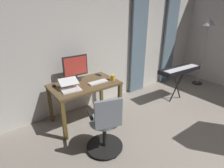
{
  "coord_description": "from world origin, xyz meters",
  "views": [
    {
      "loc": [
        2.55,
        0.41,
        2.0
      ],
      "look_at": [
        1.02,
        -1.68,
        0.9
      ],
      "focal_mm": 28.47,
      "sensor_mm": 36.0,
      "label": 1
    }
  ],
  "objects": [
    {
      "name": "computer_mouse",
      "position": [
        1.69,
        -2.47,
        0.77
      ],
      "size": [
        0.06,
        0.1,
        0.04
      ],
      "primitive_type": "ellipsoid",
      "color": "black",
      "rests_on": "desk"
    },
    {
      "name": "desk",
      "position": [
        1.21,
        -2.28,
        0.65
      ],
      "size": [
        1.21,
        0.74,
        0.75
      ],
      "color": "brown",
      "rests_on": "ground"
    },
    {
      "name": "back_room_partition",
      "position": [
        0.0,
        -2.79,
        1.45
      ],
      "size": [
        5.51,
        0.1,
        2.9
      ],
      "primitive_type": "cube",
      "color": "silver",
      "rests_on": "ground"
    },
    {
      "name": "curtain_right_panel",
      "position": [
        -0.51,
        -2.68,
        1.34
      ],
      "size": [
        0.46,
        0.06,
        2.68
      ],
      "primitive_type": "cube",
      "color": "slate",
      "rests_on": "ground"
    },
    {
      "name": "cell_phone_by_monitor",
      "position": [
        0.76,
        -2.51,
        0.76
      ],
      "size": [
        0.09,
        0.15,
        0.01
      ],
      "primitive_type": "cube",
      "rotation": [
        0.0,
        0.0,
        0.13
      ],
      "color": "black",
      "rests_on": "desk"
    },
    {
      "name": "laptop",
      "position": [
        1.52,
        -2.18,
        0.81
      ],
      "size": [
        0.35,
        0.35,
        0.16
      ],
      "rotation": [
        0.0,
        0.0,
        -0.11
      ],
      "color": "white",
      "rests_on": "desk"
    },
    {
      "name": "computer_monitor",
      "position": [
        1.24,
        -2.53,
        1.01
      ],
      "size": [
        0.48,
        0.18,
        0.47
      ],
      "color": "#232328",
      "rests_on": "desk"
    },
    {
      "name": "office_chair",
      "position": [
        1.38,
        -1.35,
        0.44
      ],
      "size": [
        0.56,
        0.56,
        0.94
      ],
      "rotation": [
        0.0,
        0.0,
        2.85
      ],
      "color": "black",
      "rests_on": "ground"
    },
    {
      "name": "piano_keyboard",
      "position": [
        -0.89,
        -1.74,
        0.73
      ],
      "size": [
        1.07,
        0.38,
        0.8
      ],
      "rotation": [
        0.0,
        0.0,
        -0.06
      ],
      "color": "black",
      "rests_on": "ground"
    },
    {
      "name": "curtain_left_panel",
      "position": [
        -1.7,
        -2.68,
        1.34
      ],
      "size": [
        0.45,
        0.06,
        2.68
      ],
      "primitive_type": "cube",
      "color": "slate",
      "rests_on": "ground"
    },
    {
      "name": "computer_keyboard",
      "position": [
        0.99,
        -2.16,
        0.77
      ],
      "size": [
        0.36,
        0.13,
        0.02
      ],
      "primitive_type": "cube",
      "color": "white",
      "rests_on": "desk"
    },
    {
      "name": "mug_coffee",
      "position": [
        0.69,
        -2.12,
        0.8
      ],
      "size": [
        0.14,
        0.09,
        0.1
      ],
      "color": "gold",
      "rests_on": "desk"
    },
    {
      "name": "floor_lamp",
      "position": [
        -2.26,
        -1.97,
        1.49
      ],
      "size": [
        0.31,
        0.31,
        1.79
      ],
      "color": "black",
      "rests_on": "ground"
    }
  ]
}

